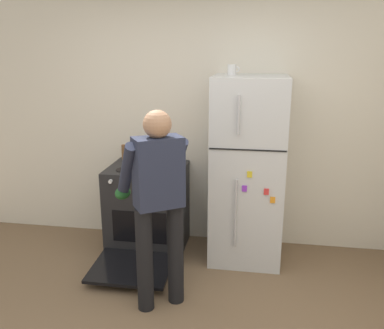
{
  "coord_description": "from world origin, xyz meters",
  "views": [
    {
      "loc": [
        0.6,
        -2.23,
        2.02
      ],
      "look_at": [
        0.02,
        1.32,
        1.0
      ],
      "focal_mm": 38.3,
      "sensor_mm": 36.0,
      "label": 1
    }
  ],
  "objects_px": {
    "coffee_mug": "(232,70)",
    "pepper_mill": "(124,152)",
    "stove_range": "(148,209)",
    "red_pot": "(161,162)",
    "person_cook": "(158,194)",
    "refrigerator": "(248,170)"
  },
  "relations": [
    {
      "from": "coffee_mug",
      "to": "red_pot",
      "type": "bearing_deg",
      "value": -171.43
    },
    {
      "from": "refrigerator",
      "to": "red_pot",
      "type": "bearing_deg",
      "value": -176.62
    },
    {
      "from": "refrigerator",
      "to": "person_cook",
      "type": "bearing_deg",
      "value": -125.09
    },
    {
      "from": "coffee_mug",
      "to": "stove_range",
      "type": "bearing_deg",
      "value": -175.3
    },
    {
      "from": "person_cook",
      "to": "stove_range",
      "type": "bearing_deg",
      "value": 110.7
    },
    {
      "from": "person_cook",
      "to": "coffee_mug",
      "type": "bearing_deg",
      "value": 64.08
    },
    {
      "from": "stove_range",
      "to": "red_pot",
      "type": "bearing_deg",
      "value": -11.41
    },
    {
      "from": "stove_range",
      "to": "red_pot",
      "type": "height_order",
      "value": "red_pot"
    },
    {
      "from": "coffee_mug",
      "to": "pepper_mill",
      "type": "relative_size",
      "value": 0.69
    },
    {
      "from": "person_cook",
      "to": "red_pot",
      "type": "xyz_separation_m",
      "value": [
        -0.19,
        0.88,
        0.0
      ]
    },
    {
      "from": "refrigerator",
      "to": "red_pot",
      "type": "height_order",
      "value": "refrigerator"
    },
    {
      "from": "refrigerator",
      "to": "coffee_mug",
      "type": "distance_m",
      "value": 0.96
    },
    {
      "from": "stove_range",
      "to": "red_pot",
      "type": "distance_m",
      "value": 0.54
    },
    {
      "from": "person_cook",
      "to": "coffee_mug",
      "type": "relative_size",
      "value": 14.28
    },
    {
      "from": "refrigerator",
      "to": "red_pot",
      "type": "xyz_separation_m",
      "value": [
        -0.84,
        -0.05,
        0.06
      ]
    },
    {
      "from": "red_pot",
      "to": "coffee_mug",
      "type": "xyz_separation_m",
      "value": [
        0.66,
        0.1,
        0.89
      ]
    },
    {
      "from": "stove_range",
      "to": "red_pot",
      "type": "relative_size",
      "value": 3.21
    },
    {
      "from": "stove_range",
      "to": "pepper_mill",
      "type": "bearing_deg",
      "value": 144.03
    },
    {
      "from": "coffee_mug",
      "to": "pepper_mill",
      "type": "distance_m",
      "value": 1.43
    },
    {
      "from": "red_pot",
      "to": "person_cook",
      "type": "bearing_deg",
      "value": -78.11
    },
    {
      "from": "red_pot",
      "to": "coffee_mug",
      "type": "height_order",
      "value": "coffee_mug"
    },
    {
      "from": "red_pot",
      "to": "coffee_mug",
      "type": "bearing_deg",
      "value": 8.57
    }
  ]
}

